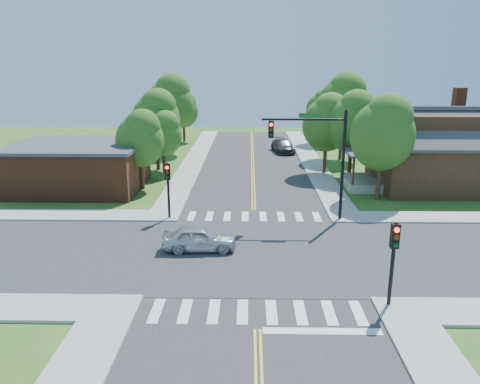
{
  "coord_description": "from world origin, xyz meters",
  "views": [
    {
      "loc": [
        -0.36,
        -23.55,
        10.08
      ],
      "look_at": [
        -0.92,
        4.54,
        2.2
      ],
      "focal_mm": 35.0,
      "sensor_mm": 36.0,
      "label": 1
    }
  ],
  "objects_px": {
    "car_silver": "(199,239)",
    "signal_pole_nw": "(168,180)",
    "house_ne": "(440,147)",
    "signal_pole_se": "(394,249)",
    "signal_mast_ne": "(317,147)",
    "car_dgrey": "(283,146)"
  },
  "relations": [
    {
      "from": "house_ne",
      "to": "signal_pole_se",
      "type": "bearing_deg",
      "value": -115.58
    },
    {
      "from": "signal_pole_nw",
      "to": "signal_pole_se",
      "type": "bearing_deg",
      "value": -45.0
    },
    {
      "from": "signal_pole_se",
      "to": "house_ne",
      "type": "distance_m",
      "value": 22.03
    },
    {
      "from": "signal_pole_nw",
      "to": "signal_mast_ne",
      "type": "bearing_deg",
      "value": 0.07
    },
    {
      "from": "signal_mast_ne",
      "to": "signal_pole_nw",
      "type": "relative_size",
      "value": 1.89
    },
    {
      "from": "signal_pole_nw",
      "to": "house_ne",
      "type": "relative_size",
      "value": 0.29
    },
    {
      "from": "signal_pole_nw",
      "to": "car_silver",
      "type": "bearing_deg",
      "value": -64.01
    },
    {
      "from": "signal_mast_ne",
      "to": "signal_pole_se",
      "type": "bearing_deg",
      "value": -81.44
    },
    {
      "from": "signal_pole_se",
      "to": "car_dgrey",
      "type": "bearing_deg",
      "value": 93.45
    },
    {
      "from": "car_silver",
      "to": "signal_mast_ne",
      "type": "bearing_deg",
      "value": -56.3
    },
    {
      "from": "signal_mast_ne",
      "to": "signal_pole_nw",
      "type": "distance_m",
      "value": 9.76
    },
    {
      "from": "signal_pole_se",
      "to": "signal_pole_nw",
      "type": "relative_size",
      "value": 1.0
    },
    {
      "from": "house_ne",
      "to": "car_silver",
      "type": "distance_m",
      "value": 23.0
    },
    {
      "from": "house_ne",
      "to": "car_dgrey",
      "type": "distance_m",
      "value": 19.16
    },
    {
      "from": "signal_pole_se",
      "to": "house_ne",
      "type": "height_order",
      "value": "house_ne"
    },
    {
      "from": "signal_mast_ne",
      "to": "car_dgrey",
      "type": "height_order",
      "value": "signal_mast_ne"
    },
    {
      "from": "signal_mast_ne",
      "to": "house_ne",
      "type": "relative_size",
      "value": 0.55
    },
    {
      "from": "car_silver",
      "to": "signal_pole_nw",
      "type": "bearing_deg",
      "value": 22.97
    },
    {
      "from": "signal_pole_se",
      "to": "house_ne",
      "type": "xyz_separation_m",
      "value": [
        9.51,
        19.86,
        0.67
      ]
    },
    {
      "from": "signal_pole_se",
      "to": "signal_pole_nw",
      "type": "xyz_separation_m",
      "value": [
        -11.2,
        11.2,
        0.0
      ]
    },
    {
      "from": "signal_pole_se",
      "to": "signal_pole_nw",
      "type": "distance_m",
      "value": 15.84
    },
    {
      "from": "house_ne",
      "to": "car_silver",
      "type": "bearing_deg",
      "value": -142.69
    }
  ]
}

